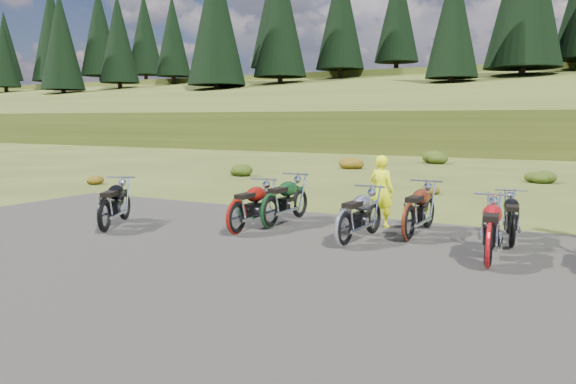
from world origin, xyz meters
The scene contains 35 objects.
ground centered at (0.00, 0.00, 0.00)m, with size 300.00×300.00×0.00m, color #314015.
gravel_pad centered at (0.00, -2.00, 0.00)m, with size 20.00×12.00×0.04m, color black.
hill_slope centered at (0.00, 50.00, 0.00)m, with size 300.00×46.00×3.00m, color #344216, non-canonical shape.
hill_plateau centered at (0.00, 110.00, 0.00)m, with size 300.00×90.00×9.17m, color #344216.
conifer_4 centered at (-111.00, 72.00, 18.46)m, with size 6.60×6.60×17.00m.
conifer_5 centered at (-105.00, 78.00, 18.16)m, with size 6.16×6.16×16.00m.
conifer_7 centered at (-93.00, 59.00, 14.36)m, with size 5.28×5.28×14.00m.
conifer_8 centered at (-87.00, 65.00, 18.57)m, with size 7.92×7.92×20.00m.
conifer_9 centered at (-81.00, 71.00, 19.26)m, with size 7.48×7.48×19.00m.
conifer_10 centered at (-75.00, 77.00, 19.16)m, with size 7.04×7.04×18.00m.
conifer_11 centered at (-69.00, 52.00, 14.47)m, with size 6.60×6.60×17.00m.
conifer_12 centered at (-63.00, 58.00, 15.17)m, with size 6.16×6.16×16.00m.
conifer_13 centered at (-57.00, 64.00, 15.86)m, with size 5.72×5.72×15.00m.
conifer_14 centered at (-51.00, 70.00, 16.55)m, with size 5.28×5.28×14.00m.
conifer_15 centered at (-45.00, 76.00, 20.16)m, with size 7.92×7.92×20.00m.
conifer_16 centered at (-39.00, 51.00, 15.28)m, with size 7.48×7.48×19.00m.
conifer_17 centered at (-33.00, 57.00, 15.97)m, with size 7.04×7.04×18.00m.
conifer_18 centered at (-27.00, 63.00, 16.66)m, with size 6.60×6.60×17.00m.
conifer_19 centered at (-21.00, 69.00, 17.36)m, with size 6.16×6.16×16.00m.
conifer_20 centered at (-15.00, 75.00, 17.65)m, with size 5.72×5.72×15.00m.
conifer_21 centered at (-9.00, 50.00, 12.56)m, with size 5.28×5.28×14.00m.
shrub_0 centered at (-12.00, 6.00, 0.23)m, with size 0.77×0.77×0.45m, color #663D0C.
shrub_1 centered at (-9.10, 11.30, 0.31)m, with size 1.03×1.03×0.61m, color #1F320C.
shrub_2 centered at (-6.20, 16.60, 0.38)m, with size 1.30×1.30×0.77m, color #663D0C.
shrub_3 centered at (-3.30, 21.90, 0.46)m, with size 1.56×1.56×0.92m, color #1F320C.
shrub_4 centered at (-0.40, 9.20, 0.23)m, with size 0.77×0.77×0.45m, color #663D0C.
shrub_5 centered at (2.50, 14.50, 0.31)m, with size 1.03×1.03×0.61m, color #1F320C.
motorcycle_0 centered at (-4.75, -0.49, 0.00)m, with size 2.11×0.70×1.10m, color black, non-canonical shape.
motorcycle_1 centered at (-2.15, 0.67, 0.00)m, with size 2.10×0.70×1.10m, color maroon, non-canonical shape.
motorcycle_2 centered at (-1.88, 1.59, 0.00)m, with size 2.19×0.73×1.15m, color #0E3414, non-canonical shape.
motorcycle_3 centered at (0.28, 0.68, 0.00)m, with size 2.07×0.69×1.08m, color #BABABF, non-canonical shape.
motorcycle_4 centered at (1.18, 1.80, 0.00)m, with size 2.15×0.72×1.13m, color #501B0D, non-canonical shape.
motorcycle_5 centered at (3.07, 2.14, 0.00)m, with size 1.92×0.64×1.01m, color black, non-canonical shape.
motorcycle_6 centered at (2.93, 0.39, 0.00)m, with size 2.12×0.71×1.11m, color #9E0B11, non-canonical shape.
person_middle centered at (0.20, 2.98, 0.81)m, with size 0.59×0.39×1.61m, color #E5F40C.
Camera 1 is at (4.34, -8.93, 2.43)m, focal length 35.00 mm.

